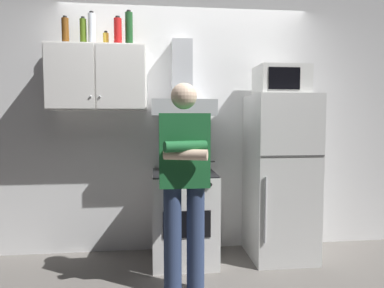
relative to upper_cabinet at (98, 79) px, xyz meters
name	(u,v)px	position (x,y,z in m)	size (l,w,h in m)	color
ground_plane	(192,271)	(0.85, -0.37, -1.75)	(7.00, 7.00, 0.00)	slate
back_wall_tiled	(186,121)	(0.85, 0.23, -0.40)	(4.80, 0.10, 2.70)	white
upper_cabinet	(98,79)	(0.00, 0.00, 0.00)	(0.90, 0.37, 0.60)	white
stove_oven	(184,216)	(0.80, -0.13, -1.32)	(0.60, 0.62, 0.87)	white
range_hood	(183,95)	(0.80, 0.00, -0.15)	(0.60, 0.44, 0.75)	#B7BABF
refrigerator	(280,177)	(1.75, -0.12, -0.95)	(0.60, 0.62, 1.60)	silver
microwave	(281,81)	(1.75, -0.11, -0.01)	(0.48, 0.37, 0.28)	silver
person_standing	(184,180)	(0.75, -0.73, -0.85)	(0.38, 0.33, 1.64)	navy
cooking_pot	(199,166)	(0.93, -0.24, -0.82)	(0.29, 0.19, 0.12)	#B7BABF
bottle_beer_brown	(65,32)	(-0.29, 0.00, 0.43)	(0.06, 0.06, 0.27)	brown
bottle_spice_jar	(106,40)	(0.07, 0.04, 0.37)	(0.05, 0.05, 0.15)	gold
bottle_wine_green	(129,29)	(0.29, 0.00, 0.46)	(0.07, 0.07, 0.34)	#19471E
bottle_olive_oil	(83,33)	(-0.14, 0.04, 0.43)	(0.06, 0.06, 0.28)	#4C6B19
bottle_vodka_clear	(92,30)	(-0.05, 0.02, 0.45)	(0.07, 0.07, 0.32)	silver
bottle_soda_red	(118,32)	(0.19, -0.01, 0.43)	(0.07, 0.07, 0.28)	red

